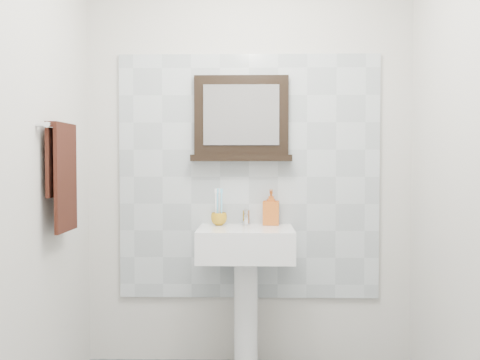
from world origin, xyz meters
name	(u,v)px	position (x,y,z in m)	size (l,w,h in m)	color
back_wall	(249,160)	(0.00, 1.10, 1.25)	(2.00, 0.01, 2.50)	beige
front_wall	(243,164)	(0.00, -1.10, 1.25)	(2.00, 0.01, 2.50)	beige
left_wall	(13,161)	(-1.00, 0.00, 1.25)	(0.01, 2.20, 2.50)	beige
splashback	(249,177)	(0.00, 1.09, 1.15)	(1.60, 0.02, 1.50)	#AEB8BD
pedestal_sink	(246,259)	(-0.02, 0.87, 0.68)	(0.55, 0.44, 0.96)	white
toothbrush_cup	(219,219)	(-0.18, 0.99, 0.90)	(0.10, 0.10, 0.08)	#B98515
toothbrushes	(218,205)	(-0.18, 1.00, 0.98)	(0.05, 0.04, 0.21)	white
soap_dispenser	(271,207)	(0.13, 1.02, 0.97)	(0.10, 0.10, 0.21)	#B43615
framed_mirror	(241,121)	(-0.05, 1.06, 1.49)	(0.61, 0.11, 0.52)	black
towel_bar	(61,127)	(-0.95, 0.45, 1.42)	(0.07, 0.40, 0.03)	silver
hand_towel	(62,169)	(-0.94, 0.45, 1.21)	(0.06, 0.30, 0.55)	black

